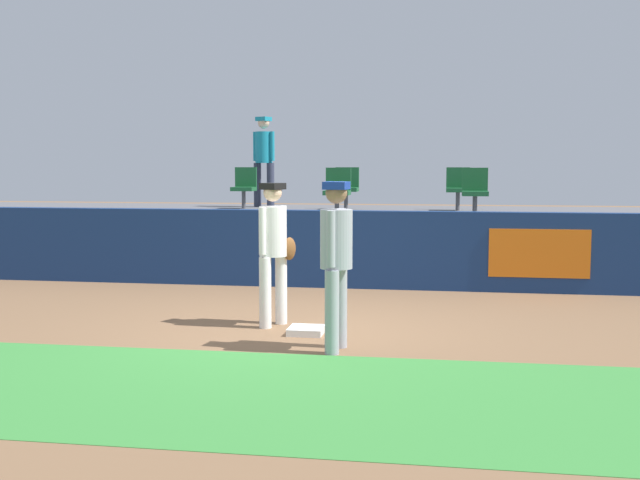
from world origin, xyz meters
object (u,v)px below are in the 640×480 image
at_px(seat_back_center, 346,186).
at_px(first_base, 306,330).
at_px(seat_back_left, 244,185).
at_px(seat_back_right, 458,186).
at_px(player_runner_visitor, 336,254).
at_px(player_fielder_home, 274,244).
at_px(seat_front_center, 337,189).
at_px(spectator_hooded, 264,155).
at_px(seat_front_right, 475,189).

bearing_deg(seat_back_center, first_base, -86.68).
bearing_deg(seat_back_left, seat_back_right, 0.00).
bearing_deg(first_base, player_runner_visitor, -58.64).
bearing_deg(seat_back_center, player_fielder_home, -90.71).
height_order(player_fielder_home, seat_back_left, seat_back_left).
bearing_deg(seat_front_center, first_base, -86.28).
distance_m(seat_back_right, seat_back_left, 4.30).
xyz_separation_m(first_base, seat_front_center, (-0.32, 4.91, 1.50)).
xyz_separation_m(player_fielder_home, seat_back_left, (-2.02, 6.32, 0.53)).
distance_m(seat_back_center, spectator_hooded, 2.03).
xyz_separation_m(first_base, seat_back_right, (1.81, 6.71, 1.50)).
relative_size(first_base, player_fielder_home, 0.23).
bearing_deg(seat_front_center, player_fielder_home, -91.87).
relative_size(seat_back_left, spectator_hooded, 0.44).
relative_size(first_base, seat_back_left, 0.48).
relative_size(player_runner_visitor, seat_back_center, 2.12).
relative_size(player_fielder_home, seat_back_left, 2.07).
height_order(seat_back_left, seat_back_center, same).
bearing_deg(player_runner_visitor, seat_back_right, 177.43).
xyz_separation_m(seat_front_right, seat_back_left, (-4.56, 1.80, 0.00)).
xyz_separation_m(first_base, seat_front_right, (2.07, 4.91, 1.50)).
relative_size(first_base, player_runner_visitor, 0.22).
bearing_deg(seat_front_right, player_fielder_home, -119.34).
xyz_separation_m(seat_back_right, spectator_hooded, (-4.03, 0.61, 0.62)).
relative_size(seat_front_center, seat_back_right, 1.00).
bearing_deg(seat_front_center, seat_front_right, -0.00).
bearing_deg(seat_back_center, seat_back_left, -179.99).
distance_m(seat_front_center, seat_front_right, 2.39).
height_order(player_fielder_home, seat_back_right, seat_back_right).
bearing_deg(seat_front_center, player_runner_visitor, -82.21).
bearing_deg(seat_back_center, seat_front_right, -36.20).
bearing_deg(player_fielder_home, seat_front_center, -156.08).
relative_size(player_fielder_home, seat_back_right, 2.07).
height_order(player_fielder_home, seat_front_center, seat_front_center).
bearing_deg(player_fielder_home, seat_back_center, -154.92).
relative_size(player_runner_visitor, seat_front_right, 2.12).
distance_m(player_fielder_home, seat_front_right, 5.21).
relative_size(player_fielder_home, player_runner_visitor, 0.98).
bearing_deg(spectator_hooded, seat_back_right, -166.67).
bearing_deg(player_runner_visitor, first_base, -140.93).
relative_size(player_runner_visitor, seat_front_center, 2.12).
bearing_deg(seat_back_right, player_fielder_home, -109.81).
bearing_deg(spectator_hooded, first_base, 128.78).
bearing_deg(first_base, seat_back_left, 110.35).
xyz_separation_m(player_runner_visitor, seat_back_left, (-2.94, 7.46, 0.50)).
xyz_separation_m(player_runner_visitor, spectator_hooded, (-2.68, 8.06, 1.13)).
height_order(seat_front_center, spectator_hooded, spectator_hooded).
relative_size(seat_back_left, seat_back_center, 1.00).
relative_size(first_base, seat_back_right, 0.48).
bearing_deg(seat_back_left, spectator_hooded, 66.27).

